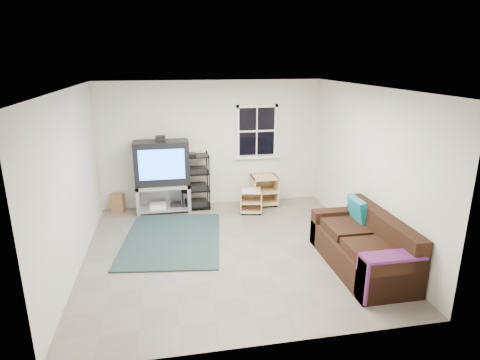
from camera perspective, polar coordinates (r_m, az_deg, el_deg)
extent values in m
plane|color=slate|center=(6.66, -1.46, -9.99)|extent=(4.60, 4.60, 0.00)
plane|color=white|center=(5.95, -1.65, 12.95)|extent=(4.60, 4.60, 0.00)
plane|color=white|center=(8.39, -4.03, 5.11)|extent=(4.60, 0.00, 4.60)
plane|color=white|center=(4.06, 3.63, -8.06)|extent=(4.60, 0.00, 4.60)
plane|color=white|center=(6.26, -22.81, -0.31)|extent=(0.00, 4.60, 4.60)
plane|color=white|center=(6.91, 17.66, 1.76)|extent=(0.00, 4.60, 4.60)
cube|color=black|center=(8.49, 2.37, 6.99)|extent=(0.80, 0.01, 1.02)
cube|color=white|center=(8.39, 2.45, 10.47)|extent=(0.88, 0.06, 0.06)
cube|color=white|center=(8.57, 2.38, 3.33)|extent=(0.98, 0.14, 0.05)
cube|color=white|center=(8.39, -0.35, 6.89)|extent=(0.06, 0.06, 1.10)
cube|color=white|center=(8.57, 5.10, 7.03)|extent=(0.06, 0.06, 1.10)
cube|color=white|center=(8.47, 2.39, 6.97)|extent=(0.78, 0.04, 0.04)
cube|color=#A8A8B0|center=(8.24, -10.87, -0.73)|extent=(1.07, 0.53, 0.06)
cube|color=#A8A8B0|center=(8.35, -14.22, -2.62)|extent=(0.06, 0.53, 0.59)
cube|color=#A8A8B0|center=(8.33, -7.32, -2.26)|extent=(0.06, 0.53, 0.59)
cube|color=#A8A8B0|center=(8.40, -10.69, -3.86)|extent=(0.94, 0.49, 0.04)
cube|color=#A8A8B0|center=(8.56, -10.78, -1.91)|extent=(1.07, 0.04, 0.59)
cube|color=silver|center=(8.34, -11.60, -3.59)|extent=(0.32, 0.26, 0.09)
cube|color=black|center=(8.38, -9.10, -3.43)|extent=(0.21, 0.19, 0.06)
cube|color=black|center=(8.11, -11.05, 2.44)|extent=(1.07, 0.45, 0.88)
cube|color=#1E68FF|center=(7.89, -11.06, 2.15)|extent=(0.88, 0.01, 0.60)
cube|color=black|center=(8.01, -11.25, 5.85)|extent=(0.19, 0.14, 0.11)
cylinder|color=black|center=(8.11, -8.23, -0.65)|extent=(0.02, 0.02, 1.18)
cylinder|color=black|center=(8.15, -4.38, -0.44)|extent=(0.02, 0.02, 1.18)
cylinder|color=black|center=(8.48, -8.35, 0.13)|extent=(0.02, 0.02, 1.18)
cylinder|color=black|center=(8.52, -4.67, 0.33)|extent=(0.02, 0.02, 1.18)
cube|color=black|center=(8.48, -6.29, -3.60)|extent=(0.59, 0.43, 0.02)
cube|color=black|center=(8.46, -6.30, -3.23)|extent=(0.46, 0.34, 0.10)
cube|color=black|center=(8.36, -6.37, -1.31)|extent=(0.59, 0.43, 0.02)
cube|color=black|center=(8.35, -6.38, -0.93)|extent=(0.46, 0.34, 0.10)
cube|color=black|center=(8.26, -6.45, 1.03)|extent=(0.59, 0.43, 0.02)
cube|color=black|center=(8.24, -6.46, 1.43)|extent=(0.46, 0.34, 0.10)
cube|color=black|center=(8.17, -6.53, 3.44)|extent=(0.59, 0.43, 0.02)
cube|color=#DAB986|center=(8.47, 3.49, 0.44)|extent=(0.53, 0.53, 0.02)
cube|color=#DAB986|center=(8.65, 3.42, -3.04)|extent=(0.53, 0.53, 0.02)
cube|color=#DAB986|center=(8.50, 1.80, -1.42)|extent=(0.03, 0.53, 0.57)
cube|color=#DAB986|center=(8.62, 5.08, -1.22)|extent=(0.03, 0.53, 0.57)
cube|color=#DAB986|center=(8.79, 3.07, -0.81)|extent=(0.48, 0.03, 0.57)
cube|color=#DAB986|center=(8.56, 3.45, -1.46)|extent=(0.48, 0.51, 0.02)
cylinder|color=black|center=(8.42, 2.35, -3.86)|extent=(0.05, 0.05, 0.05)
cylinder|color=black|center=(8.90, 4.42, -2.73)|extent=(0.05, 0.05, 0.05)
cube|color=#DAB986|center=(8.07, 1.58, -1.52)|extent=(0.50, 0.50, 0.02)
cube|color=#DAB986|center=(8.20, 1.56, -4.22)|extent=(0.50, 0.50, 0.02)
cube|color=#DAB986|center=(8.13, 0.14, -2.88)|extent=(0.10, 0.42, 0.43)
cube|color=#DAB986|center=(8.14, 3.00, -2.88)|extent=(0.10, 0.42, 0.43)
cube|color=#DAB986|center=(8.32, 1.54, -2.41)|extent=(0.38, 0.09, 0.43)
cube|color=#DAB986|center=(8.14, 1.57, -2.99)|extent=(0.46, 0.47, 0.02)
cylinder|color=black|center=(8.06, 0.38, -4.86)|extent=(0.04, 0.04, 0.04)
cylinder|color=black|center=(8.38, 2.69, -4.00)|extent=(0.04, 0.04, 0.04)
cylinder|color=silver|center=(7.97, 1.28, -1.58)|extent=(0.30, 0.30, 0.02)
cube|color=black|center=(6.34, 16.74, -10.13)|extent=(0.87, 1.94, 0.41)
cube|color=black|center=(6.32, 19.65, -6.41)|extent=(0.23, 1.94, 0.42)
cube|color=black|center=(6.99, 13.68, -6.40)|extent=(0.87, 0.23, 0.60)
cube|color=black|center=(5.65, 20.78, -12.95)|extent=(0.87, 0.23, 0.60)
cube|color=black|center=(5.89, 17.99, -9.54)|extent=(0.58, 0.70, 0.13)
cube|color=black|center=(6.51, 14.80, -6.66)|extent=(0.58, 0.70, 0.13)
cube|color=teal|center=(6.66, 16.39, -4.16)|extent=(0.19, 0.46, 0.40)
cube|color=#0E279B|center=(5.50, 20.96, -10.09)|extent=(0.80, 0.29, 0.04)
cube|color=#0E279B|center=(5.45, 16.95, -13.48)|extent=(0.04, 0.29, 0.56)
cube|color=black|center=(7.12, -9.61, -8.25)|extent=(1.90, 2.42, 0.03)
cube|color=#9E7147|center=(8.58, -17.02, -3.08)|extent=(0.29, 0.23, 0.37)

